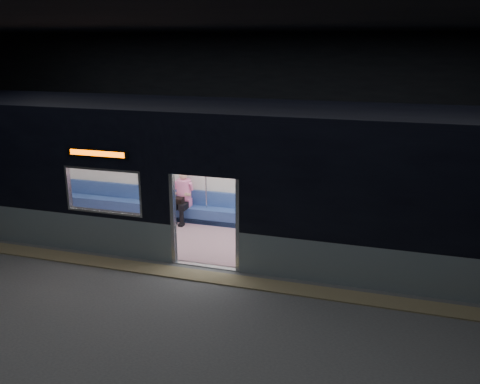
% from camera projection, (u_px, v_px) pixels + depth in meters
% --- Properties ---
extents(station_floor, '(24.00, 14.00, 0.01)m').
position_uv_depth(station_floor, '(187.00, 288.00, 10.14)').
color(station_floor, '#47494C').
rests_on(station_floor, ground).
extents(station_envelope, '(24.00, 14.00, 5.00)m').
position_uv_depth(station_envelope, '(181.00, 103.00, 9.10)').
color(station_envelope, black).
rests_on(station_envelope, station_floor).
extents(tactile_strip, '(22.80, 0.50, 0.03)m').
position_uv_depth(tactile_strip, '(197.00, 275.00, 10.64)').
color(tactile_strip, '#8C7F59').
rests_on(tactile_strip, station_floor).
extents(metro_car, '(18.00, 3.04, 3.35)m').
position_uv_depth(metro_car, '(227.00, 169.00, 11.95)').
color(metro_car, gray).
rests_on(metro_car, station_floor).
extents(passenger, '(0.41, 0.72, 1.41)m').
position_uv_depth(passenger, '(183.00, 193.00, 13.61)').
color(passenger, black).
rests_on(passenger, metro_car).
extents(handbag, '(0.34, 0.32, 0.14)m').
position_uv_depth(handbag, '(178.00, 200.00, 13.44)').
color(handbag, black).
rests_on(handbag, passenger).
extents(transit_map, '(0.94, 0.03, 0.61)m').
position_uv_depth(transit_map, '(411.00, 185.00, 12.08)').
color(transit_map, white).
rests_on(transit_map, metro_car).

